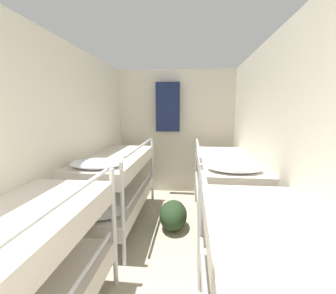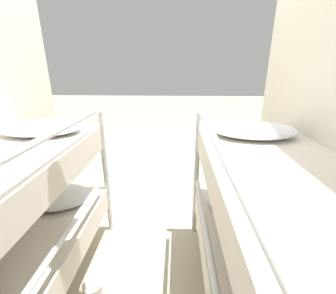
{
  "view_description": "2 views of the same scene",
  "coord_description": "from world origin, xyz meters",
  "px_view_note": "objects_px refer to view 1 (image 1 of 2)",
  "views": [
    {
      "loc": [
        0.29,
        0.51,
        1.61
      ],
      "look_at": [
        -0.06,
        3.9,
        1.06
      ],
      "focal_mm": 24.0,
      "sensor_mm": 36.0,
      "label": 1
    },
    {
      "loc": [
        -0.22,
        2.29,
        1.44
      ],
      "look_at": [
        -0.14,
        0.27,
        0.72
      ],
      "focal_mm": 24.0,
      "sensor_mm": 36.0,
      "label": 2
    }
  ],
  "objects_px": {
    "bunk_stack_left_far": "(116,182)",
    "bunk_stack_right_far": "(224,185)",
    "duffel_bag": "(173,215)",
    "hanging_coat": "(168,107)"
  },
  "relations": [
    {
      "from": "bunk_stack_left_far",
      "to": "bunk_stack_right_far",
      "type": "height_order",
      "value": "same"
    },
    {
      "from": "duffel_bag",
      "to": "hanging_coat",
      "type": "bearing_deg",
      "value": 99.13
    },
    {
      "from": "bunk_stack_left_far",
      "to": "hanging_coat",
      "type": "distance_m",
      "value": 1.77
    },
    {
      "from": "bunk_stack_right_far",
      "to": "duffel_bag",
      "type": "height_order",
      "value": "bunk_stack_right_far"
    },
    {
      "from": "bunk_stack_right_far",
      "to": "hanging_coat",
      "type": "relative_size",
      "value": 2.0
    },
    {
      "from": "bunk_stack_right_far",
      "to": "bunk_stack_left_far",
      "type": "bearing_deg",
      "value": 180.0
    },
    {
      "from": "bunk_stack_right_far",
      "to": "hanging_coat",
      "type": "distance_m",
      "value": 1.89
    },
    {
      "from": "bunk_stack_left_far",
      "to": "duffel_bag",
      "type": "height_order",
      "value": "bunk_stack_left_far"
    },
    {
      "from": "bunk_stack_left_far",
      "to": "bunk_stack_right_far",
      "type": "bearing_deg",
      "value": 0.0
    },
    {
      "from": "bunk_stack_left_far",
      "to": "bunk_stack_right_far",
      "type": "xyz_separation_m",
      "value": [
        1.48,
        0.0,
        0.0
      ]
    }
  ]
}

